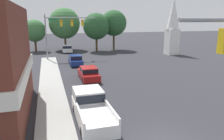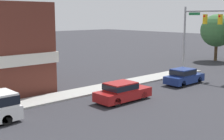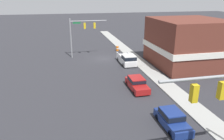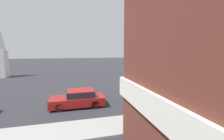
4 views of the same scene
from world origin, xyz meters
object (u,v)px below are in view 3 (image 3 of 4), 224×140
Objects in this scene: construction_barrel at (117,48)px; pickup_truck_parked at (127,59)px; car_lead at (137,83)px; car_second_ahead at (172,119)px.

pickup_truck_parked is at bearing 86.09° from construction_barrel.
car_lead is 8.55m from car_second_ahead.
car_second_ahead is at bearing 85.93° from construction_barrel.
car_lead is 19.54m from construction_barrel.
pickup_truck_parked is 5.70× the size of construction_barrel.
car_second_ahead is 28.01m from construction_barrel.
car_lead reaches higher than construction_barrel.
construction_barrel is at bearing -93.91° from pickup_truck_parked.
car_second_ahead is at bearing 85.84° from pickup_truck_parked.
pickup_truck_parked is (-1.35, -18.57, 0.13)m from car_second_ahead.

